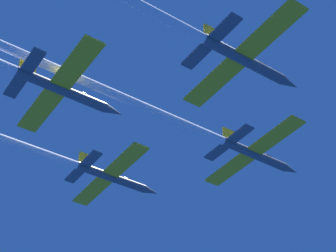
# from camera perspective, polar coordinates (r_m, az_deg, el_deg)

# --- Properties ---
(jet_lead) EXTENTS (15.49, 38.26, 2.57)m
(jet_lead) POSITION_cam_1_polar(r_m,az_deg,el_deg) (61.70, 2.42, -0.11)
(jet_lead) COLOR #4C5660
(jet_left_wing) EXTENTS (15.49, 43.37, 2.57)m
(jet_left_wing) POSITION_cam_1_polar(r_m,az_deg,el_deg) (66.27, -14.31, -2.04)
(jet_left_wing) COLOR #4C5660
(jet_right_wing) EXTENTS (15.49, 39.33, 2.57)m
(jet_right_wing) POSITION_cam_1_polar(r_m,az_deg,el_deg) (49.09, -0.97, 11.24)
(jet_right_wing) COLOR #4C5660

